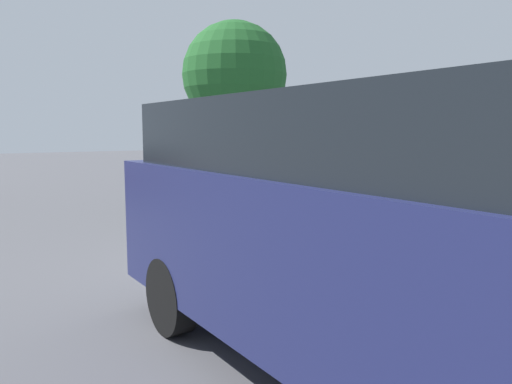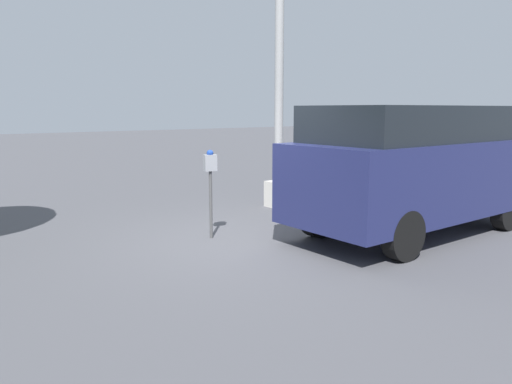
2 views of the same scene
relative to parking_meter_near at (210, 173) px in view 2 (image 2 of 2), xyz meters
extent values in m
plane|color=#4C4C51|center=(0.48, -0.49, -1.06)|extent=(80.00, 80.00, 0.00)
cylinder|color=#4C4C4C|center=(0.00, 0.00, -0.51)|extent=(0.05, 0.05, 1.10)
cube|color=gray|center=(0.00, 0.00, 0.17)|extent=(0.22, 0.15, 0.26)
sphere|color=navy|center=(0.00, 0.00, 0.32)|extent=(0.11, 0.11, 0.11)
cylinder|color=#4C4C4C|center=(6.81, 0.01, -0.49)|extent=(0.05, 0.05, 1.13)
cube|color=gray|center=(6.81, 0.01, 0.20)|extent=(0.22, 0.15, 0.26)
sphere|color=maroon|center=(6.81, 0.01, 0.35)|extent=(0.11, 0.11, 0.11)
cube|color=beige|center=(2.57, 1.37, -0.78)|extent=(0.44, 0.44, 0.55)
cylinder|color=#9E9E9E|center=(2.57, 1.37, 2.69)|extent=(0.18, 0.18, 6.40)
cube|color=navy|center=(2.90, -1.81, -0.10)|extent=(4.70, 1.88, 1.20)
cube|color=black|center=(2.78, -1.82, 0.78)|extent=(3.76, 1.73, 0.56)
cube|color=orange|center=(5.19, -1.20, -0.55)|extent=(0.08, 0.12, 0.20)
cylinder|color=black|center=(4.35, -0.99, -0.70)|extent=(0.72, 0.23, 0.71)
cylinder|color=black|center=(4.36, -2.63, -0.70)|extent=(0.72, 0.23, 0.71)
cylinder|color=black|center=(1.44, -1.00, -0.70)|extent=(0.72, 0.23, 0.71)
cylinder|color=black|center=(1.45, -2.64, -0.70)|extent=(0.72, 0.23, 0.71)
camera|label=1|loc=(5.58, -4.44, 0.81)|focal=35.00mm
camera|label=2|loc=(-4.21, -6.69, 1.01)|focal=35.00mm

